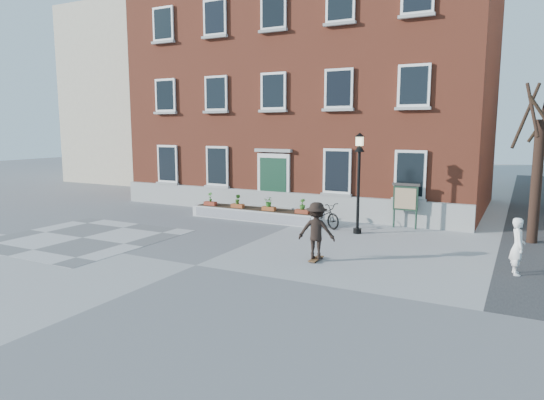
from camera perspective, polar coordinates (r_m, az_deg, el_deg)
The scene contains 11 objects.
ground at distance 14.94m, azimuth -8.95°, elevation -7.59°, with size 100.00×100.00×0.00m, color gray.
checker_patch at distance 19.66m, azimuth -21.39°, elevation -4.16°, with size 6.00×6.00×0.01m, color #5C5C5F.
distant_building at distance 41.30m, azimuth -12.77°, elevation 11.60°, with size 10.00×12.00×13.00m, color beige.
bicycle at distance 20.34m, azimuth 6.00°, elevation -1.71°, with size 0.70×2.00×1.05m, color black.
bystander at distance 15.29m, azimuth 26.93°, elevation -4.89°, with size 0.59×0.39×1.63m, color white.
brick_building at distance 27.67m, azimuth 5.16°, elevation 13.00°, with size 18.40×10.85×12.60m.
planter_assembly at distance 21.80m, azimuth -1.91°, elevation -1.56°, with size 6.20×1.12×1.15m.
bare_tree at distance 19.53m, azimuth 28.81°, elevation 3.57°, with size 1.83×1.83×6.16m.
lamp_post at distance 19.00m, azimuth 10.19°, elevation 3.62°, with size 0.40×0.40×3.93m.
notice_board at distance 20.56m, azimuth 15.44°, elevation 0.22°, with size 1.10×0.16×1.87m.
skateboarder at distance 15.08m, azimuth 5.25°, elevation -3.61°, with size 1.26×0.89×1.85m.
Camera 1 is at (8.63, -11.48, 4.11)m, focal length 32.00 mm.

